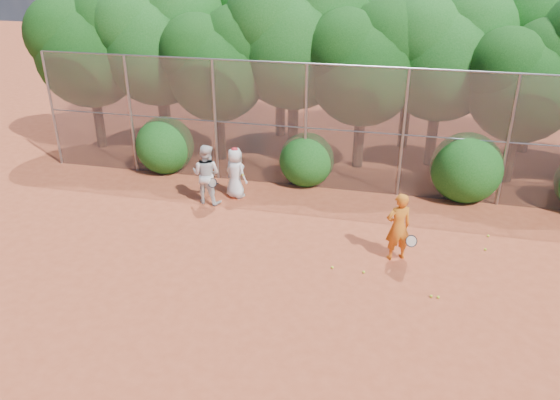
# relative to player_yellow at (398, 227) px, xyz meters

# --- Properties ---
(ground) EXTENTS (80.00, 80.00, 0.00)m
(ground) POSITION_rel_player_yellow_xyz_m (-2.11, -2.07, -0.90)
(ground) COLOR #A54225
(ground) RESTS_ON ground
(fence_back) EXTENTS (20.05, 0.09, 4.03)m
(fence_back) POSITION_rel_player_yellow_xyz_m (-2.23, 3.93, 1.15)
(fence_back) COLOR gray
(fence_back) RESTS_ON ground
(tree_0) EXTENTS (4.38, 3.81, 6.00)m
(tree_0) POSITION_rel_player_yellow_xyz_m (-11.56, 5.96, 3.03)
(tree_0) COLOR black
(tree_0) RESTS_ON ground
(tree_1) EXTENTS (4.64, 4.03, 6.35)m
(tree_1) POSITION_rel_player_yellow_xyz_m (-9.05, 6.47, 3.26)
(tree_1) COLOR black
(tree_1) RESTS_ON ground
(tree_2) EXTENTS (3.99, 3.47, 5.47)m
(tree_2) POSITION_rel_player_yellow_xyz_m (-6.56, 5.76, 2.69)
(tree_2) COLOR black
(tree_2) RESTS_ON ground
(tree_3) EXTENTS (4.89, 4.26, 6.70)m
(tree_3) POSITION_rel_player_yellow_xyz_m (-4.05, 6.77, 3.50)
(tree_3) COLOR black
(tree_3) RESTS_ON ground
(tree_4) EXTENTS (4.19, 3.64, 5.73)m
(tree_4) POSITION_rel_player_yellow_xyz_m (-1.56, 6.16, 2.86)
(tree_4) COLOR black
(tree_4) RESTS_ON ground
(tree_5) EXTENTS (4.51, 3.92, 6.17)m
(tree_5) POSITION_rel_player_yellow_xyz_m (0.95, 6.96, 3.15)
(tree_5) COLOR black
(tree_5) RESTS_ON ground
(tree_6) EXTENTS (3.86, 3.36, 5.29)m
(tree_6) POSITION_rel_player_yellow_xyz_m (3.44, 5.96, 2.57)
(tree_6) COLOR black
(tree_6) RESTS_ON ground
(tree_9) EXTENTS (4.83, 4.20, 6.62)m
(tree_9) POSITION_rel_player_yellow_xyz_m (-10.05, 8.77, 3.44)
(tree_9) COLOR black
(tree_9) RESTS_ON ground
(tree_10) EXTENTS (5.15, 4.48, 7.06)m
(tree_10) POSITION_rel_player_yellow_xyz_m (-5.05, 8.97, 3.73)
(tree_10) COLOR black
(tree_10) RESTS_ON ground
(tree_11) EXTENTS (4.64, 4.03, 6.35)m
(tree_11) POSITION_rel_player_yellow_xyz_m (-0.05, 8.57, 3.26)
(tree_11) COLOR black
(tree_11) RESTS_ON ground
(tree_12) EXTENTS (5.02, 4.37, 6.88)m
(tree_12) POSITION_rel_player_yellow_xyz_m (4.45, 9.17, 3.61)
(tree_12) COLOR black
(tree_12) RESTS_ON ground
(bush_0) EXTENTS (2.00, 2.00, 2.00)m
(bush_0) POSITION_rel_player_yellow_xyz_m (-8.11, 4.23, 0.10)
(bush_0) COLOR #134D14
(bush_0) RESTS_ON ground
(bush_1) EXTENTS (1.80, 1.80, 1.80)m
(bush_1) POSITION_rel_player_yellow_xyz_m (-3.11, 4.23, 0.00)
(bush_1) COLOR #134D14
(bush_1) RESTS_ON ground
(bush_2) EXTENTS (2.20, 2.20, 2.20)m
(bush_2) POSITION_rel_player_yellow_xyz_m (1.89, 4.23, 0.20)
(bush_2) COLOR #134D14
(bush_2) RESTS_ON ground
(player_yellow) EXTENTS (0.91, 0.68, 1.80)m
(player_yellow) POSITION_rel_player_yellow_xyz_m (0.00, 0.00, 0.00)
(player_yellow) COLOR orange
(player_yellow) RESTS_ON ground
(player_teen) EXTENTS (0.93, 0.81, 1.64)m
(player_teen) POSITION_rel_player_yellow_xyz_m (-5.05, 2.62, -0.08)
(player_teen) COLOR white
(player_teen) RESTS_ON ground
(player_white) EXTENTS (0.98, 0.81, 1.86)m
(player_white) POSITION_rel_player_yellow_xyz_m (-5.79, 2.04, 0.03)
(player_white) COLOR silver
(player_white) RESTS_ON ground
(ball_0) EXTENTS (0.07, 0.07, 0.07)m
(ball_0) POSITION_rel_player_yellow_xyz_m (-0.71, -0.89, -0.86)
(ball_0) COLOR #C8E529
(ball_0) RESTS_ON ground
(ball_1) EXTENTS (0.07, 0.07, 0.07)m
(ball_1) POSITION_rel_player_yellow_xyz_m (2.27, 0.92, -0.86)
(ball_1) COLOR #C8E529
(ball_1) RESTS_ON ground
(ball_2) EXTENTS (0.07, 0.07, 0.07)m
(ball_2) POSITION_rel_player_yellow_xyz_m (0.87, -1.55, -0.86)
(ball_2) COLOR #C8E529
(ball_2) RESTS_ON ground
(ball_3) EXTENTS (0.07, 0.07, 0.07)m
(ball_3) POSITION_rel_player_yellow_xyz_m (1.03, -1.55, -0.86)
(ball_3) COLOR #C8E529
(ball_3) RESTS_ON ground
(ball_4) EXTENTS (0.07, 0.07, 0.07)m
(ball_4) POSITION_rel_player_yellow_xyz_m (-1.48, -0.86, -0.86)
(ball_4) COLOR #C8E529
(ball_4) RESTS_ON ground
(ball_5) EXTENTS (0.07, 0.07, 0.07)m
(ball_5) POSITION_rel_player_yellow_xyz_m (2.43, 1.70, -0.86)
(ball_5) COLOR #C8E529
(ball_5) RESTS_ON ground
(ball_6) EXTENTS (0.07, 0.07, 0.07)m
(ball_6) POSITION_rel_player_yellow_xyz_m (0.12, 0.60, -0.86)
(ball_6) COLOR #C8E529
(ball_6) RESTS_ON ground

